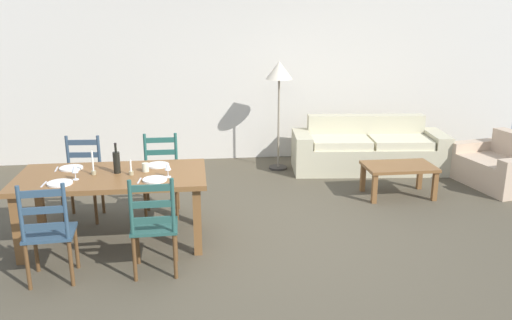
{
  "coord_description": "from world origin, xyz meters",
  "views": [
    {
      "loc": [
        -0.7,
        -5.07,
        2.36
      ],
      "look_at": [
        -0.03,
        0.47,
        0.75
      ],
      "focal_mm": 36.56,
      "sensor_mm": 36.0,
      "label": 1
    }
  ],
  "objects_px": {
    "armchair_upholstered": "(502,168)",
    "standing_lamp": "(279,77)",
    "wine_glass_near_right": "(168,166)",
    "dining_table": "(112,183)",
    "couch": "(368,151)",
    "dining_chair_far_right": "(161,176)",
    "dining_chair_far_left": "(83,179)",
    "coffee_cup_primary": "(145,167)",
    "coffee_table": "(399,170)",
    "wine_glass_near_left": "(75,169)",
    "dining_chair_near_right": "(154,226)",
    "wine_bottle": "(117,162)",
    "dining_chair_near_left": "(49,232)"
  },
  "relations": [
    {
      "from": "armchair_upholstered",
      "to": "standing_lamp",
      "type": "relative_size",
      "value": 0.78
    },
    {
      "from": "armchair_upholstered",
      "to": "wine_glass_near_right",
      "type": "bearing_deg",
      "value": -162.24
    },
    {
      "from": "dining_table",
      "to": "armchair_upholstered",
      "type": "height_order",
      "value": "dining_table"
    },
    {
      "from": "wine_glass_near_right",
      "to": "standing_lamp",
      "type": "height_order",
      "value": "standing_lamp"
    },
    {
      "from": "couch",
      "to": "armchair_upholstered",
      "type": "relative_size",
      "value": 1.82
    },
    {
      "from": "dining_chair_far_right",
      "to": "wine_glass_near_right",
      "type": "relative_size",
      "value": 5.96
    },
    {
      "from": "armchair_upholstered",
      "to": "dining_chair_far_right",
      "type": "bearing_deg",
      "value": -173.57
    },
    {
      "from": "dining_chair_far_left",
      "to": "coffee_cup_primary",
      "type": "xyz_separation_m",
      "value": [
        0.79,
        -0.7,
        0.32
      ]
    },
    {
      "from": "dining_chair_far_left",
      "to": "wine_glass_near_right",
      "type": "distance_m",
      "value": 1.43
    },
    {
      "from": "dining_table",
      "to": "dining_chair_far_left",
      "type": "distance_m",
      "value": 0.9
    },
    {
      "from": "dining_chair_far_left",
      "to": "coffee_cup_primary",
      "type": "relative_size",
      "value": 10.67
    },
    {
      "from": "dining_chair_far_left",
      "to": "coffee_table",
      "type": "xyz_separation_m",
      "value": [
        3.94,
        0.27,
        -0.12
      ]
    },
    {
      "from": "dining_chair_far_left",
      "to": "standing_lamp",
      "type": "relative_size",
      "value": 0.59
    },
    {
      "from": "wine_glass_near_left",
      "to": "standing_lamp",
      "type": "distance_m",
      "value": 3.58
    },
    {
      "from": "dining_table",
      "to": "dining_chair_near_right",
      "type": "distance_m",
      "value": 0.89
    },
    {
      "from": "wine_bottle",
      "to": "dining_chair_near_left",
      "type": "bearing_deg",
      "value": -121.48
    },
    {
      "from": "couch",
      "to": "standing_lamp",
      "type": "xyz_separation_m",
      "value": [
        -1.36,
        0.18,
        1.12
      ]
    },
    {
      "from": "dining_chair_near_left",
      "to": "standing_lamp",
      "type": "height_order",
      "value": "standing_lamp"
    },
    {
      "from": "wine_bottle",
      "to": "standing_lamp",
      "type": "xyz_separation_m",
      "value": [
        2.07,
        2.38,
        0.54
      ]
    },
    {
      "from": "dining_chair_far_left",
      "to": "standing_lamp",
      "type": "distance_m",
      "value": 3.2
    },
    {
      "from": "dining_chair_near_left",
      "to": "wine_glass_near_right",
      "type": "distance_m",
      "value": 1.26
    },
    {
      "from": "dining_chair_near_right",
      "to": "dining_chair_far_left",
      "type": "relative_size",
      "value": 1.0
    },
    {
      "from": "coffee_table",
      "to": "standing_lamp",
      "type": "relative_size",
      "value": 0.55
    },
    {
      "from": "coffee_cup_primary",
      "to": "standing_lamp",
      "type": "xyz_separation_m",
      "value": [
        1.78,
        2.36,
        0.62
      ]
    },
    {
      "from": "coffee_table",
      "to": "coffee_cup_primary",
      "type": "bearing_deg",
      "value": -162.97
    },
    {
      "from": "dining_chair_far_right",
      "to": "coffee_table",
      "type": "xyz_separation_m",
      "value": [
        3.04,
        0.26,
        -0.12
      ]
    },
    {
      "from": "coffee_cup_primary",
      "to": "dining_chair_far_left",
      "type": "bearing_deg",
      "value": 138.57
    },
    {
      "from": "dining_table",
      "to": "wine_bottle",
      "type": "height_order",
      "value": "wine_bottle"
    },
    {
      "from": "couch",
      "to": "dining_chair_near_left",
      "type": "bearing_deg",
      "value": -142.5
    },
    {
      "from": "dining_chair_near_left",
      "to": "dining_chair_far_left",
      "type": "bearing_deg",
      "value": 90.08
    },
    {
      "from": "dining_chair_near_right",
      "to": "wine_bottle",
      "type": "distance_m",
      "value": 0.97
    },
    {
      "from": "coffee_table",
      "to": "standing_lamp",
      "type": "height_order",
      "value": "standing_lamp"
    },
    {
      "from": "dining_chair_near_left",
      "to": "wine_glass_near_left",
      "type": "relative_size",
      "value": 5.96
    },
    {
      "from": "wine_glass_near_left",
      "to": "standing_lamp",
      "type": "xyz_separation_m",
      "value": [
        2.44,
        2.56,
        0.55
      ]
    },
    {
      "from": "dining_table",
      "to": "wine_bottle",
      "type": "relative_size",
      "value": 6.01
    },
    {
      "from": "dining_chair_near_right",
      "to": "coffee_cup_primary",
      "type": "xyz_separation_m",
      "value": [
        -0.12,
        0.8,
        0.32
      ]
    },
    {
      "from": "wine_bottle",
      "to": "couch",
      "type": "bearing_deg",
      "value": 32.62
    },
    {
      "from": "dining_chair_near_right",
      "to": "dining_chair_far_left",
      "type": "bearing_deg",
      "value": 121.37
    },
    {
      "from": "dining_chair_far_left",
      "to": "armchair_upholstered",
      "type": "distance_m",
      "value": 5.57
    },
    {
      "from": "armchair_upholstered",
      "to": "coffee_table",
      "type": "bearing_deg",
      "value": -170.7
    },
    {
      "from": "dining_chair_near_left",
      "to": "coffee_table",
      "type": "bearing_deg",
      "value": 24.56
    },
    {
      "from": "armchair_upholstered",
      "to": "dining_chair_near_left",
      "type": "bearing_deg",
      "value": -159.59
    },
    {
      "from": "dining_chair_far_right",
      "to": "standing_lamp",
      "type": "bearing_deg",
      "value": 44.76
    },
    {
      "from": "wine_bottle",
      "to": "couch",
      "type": "height_order",
      "value": "wine_bottle"
    },
    {
      "from": "wine_glass_near_right",
      "to": "couch",
      "type": "bearing_deg",
      "value": 39.59
    },
    {
      "from": "dining_chair_near_right",
      "to": "wine_glass_near_right",
      "type": "height_order",
      "value": "dining_chair_near_right"
    },
    {
      "from": "coffee_table",
      "to": "standing_lamp",
      "type": "xyz_separation_m",
      "value": [
        -1.36,
        1.4,
        1.06
      ]
    },
    {
      "from": "dining_chair_near_left",
      "to": "armchair_upholstered",
      "type": "distance_m",
      "value": 5.91
    },
    {
      "from": "dining_table",
      "to": "coffee_cup_primary",
      "type": "relative_size",
      "value": 21.11
    },
    {
      "from": "dining_chair_far_right",
      "to": "coffee_table",
      "type": "relative_size",
      "value": 1.07
    }
  ]
}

